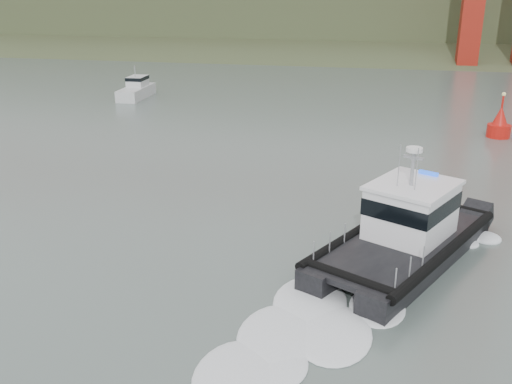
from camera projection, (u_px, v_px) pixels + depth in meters
ground at (217, 315)px, 21.99m from camera, size 400.00×400.00×0.00m
headlands at (363, 7)px, 134.76m from camera, size 500.00×105.36×27.12m
patrol_boat at (406, 231)px, 26.10m from camera, size 8.84×11.97×5.50m
motorboat at (137, 89)px, 63.84m from camera, size 2.47×6.75×3.67m
nav_buoy at (499, 125)px, 47.21m from camera, size 1.90×1.90×3.96m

